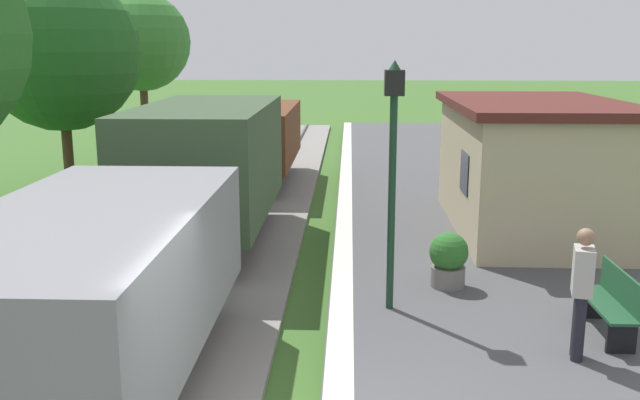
# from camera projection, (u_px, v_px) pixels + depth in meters

# --- Properties ---
(freight_train) EXTENTS (2.50, 19.40, 2.72)m
(freight_train) POSITION_uv_depth(u_px,v_px,m) (208.00, 177.00, 14.38)
(freight_train) COLOR gray
(freight_train) RESTS_ON rail_near
(station_hut) EXTENTS (3.50, 5.80, 2.78)m
(station_hut) POSITION_uv_depth(u_px,v_px,m) (532.00, 165.00, 14.90)
(station_hut) COLOR tan
(station_hut) RESTS_ON platform_slab
(bench_near_hut) EXTENTS (0.42, 1.50, 0.91)m
(bench_near_hut) POSITION_uv_depth(u_px,v_px,m) (612.00, 302.00, 9.55)
(bench_near_hut) COLOR #1E4C2D
(bench_near_hut) RESTS_ON platform_slab
(bench_down_platform) EXTENTS (0.42, 1.50, 0.91)m
(bench_down_platform) POSITION_uv_depth(u_px,v_px,m) (473.00, 165.00, 20.43)
(bench_down_platform) COLOR #1E4C2D
(bench_down_platform) RESTS_ON platform_slab
(person_waiting) EXTENTS (0.32, 0.43, 1.71)m
(person_waiting) POSITION_uv_depth(u_px,v_px,m) (582.00, 288.00, 8.73)
(person_waiting) COLOR black
(person_waiting) RESTS_ON platform_slab
(potted_planter) EXTENTS (0.64, 0.64, 0.92)m
(potted_planter) POSITION_uv_depth(u_px,v_px,m) (448.00, 259.00, 11.48)
(potted_planter) COLOR slate
(potted_planter) RESTS_ON platform_slab
(lamp_post_near) EXTENTS (0.28, 0.28, 3.70)m
(lamp_post_near) POSITION_uv_depth(u_px,v_px,m) (393.00, 141.00, 10.09)
(lamp_post_near) COLOR #193823
(lamp_post_near) RESTS_ON platform_slab
(tree_trackside_far) EXTENTS (4.21, 4.21, 6.09)m
(tree_trackside_far) POSITION_uv_depth(u_px,v_px,m) (60.00, 52.00, 18.54)
(tree_trackside_far) COLOR #4C3823
(tree_trackside_far) RESTS_ON ground
(tree_field_left) EXTENTS (3.46, 3.46, 6.00)m
(tree_field_left) POSITION_uv_depth(u_px,v_px,m) (141.00, 42.00, 24.74)
(tree_field_left) COLOR #4C3823
(tree_field_left) RESTS_ON ground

